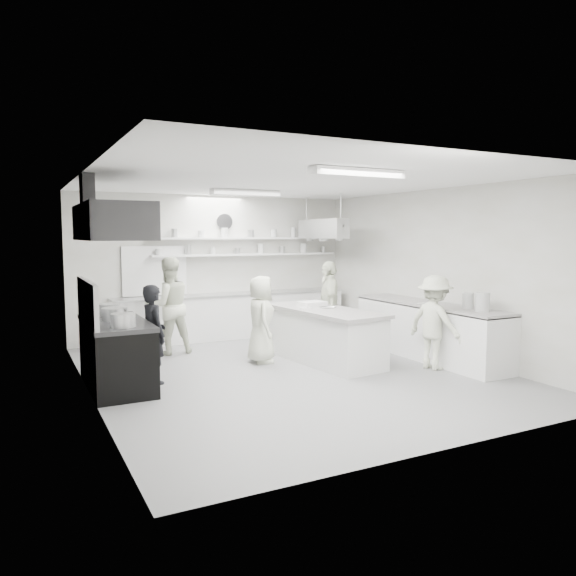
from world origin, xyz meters
name	(u,v)px	position (x,y,z in m)	size (l,w,h in m)	color
floor	(291,373)	(0.00, 0.00, -0.01)	(6.00, 7.00, 0.02)	#969696
ceiling	(291,180)	(0.00, 0.00, 3.01)	(6.00, 7.00, 0.02)	white
wall_back	(215,267)	(0.00, 3.50, 1.50)	(6.00, 0.04, 3.00)	silver
wall_front	(453,303)	(0.00, -3.50, 1.50)	(6.00, 0.04, 3.00)	silver
wall_left	(88,286)	(-3.00, 0.00, 1.50)	(0.04, 7.00, 3.00)	silver
wall_right	(438,272)	(3.00, 0.00, 1.50)	(0.04, 7.00, 3.00)	silver
stove	(117,356)	(-2.60, 0.40, 0.45)	(0.80, 1.80, 0.90)	black
exhaust_hood	(112,222)	(-2.60, 0.40, 2.35)	(0.85, 2.00, 0.50)	#2D2D2F
back_counter	(234,316)	(0.30, 3.20, 0.46)	(5.00, 0.60, 0.92)	white
shelf_lower	(248,255)	(0.70, 3.37, 1.75)	(4.20, 0.26, 0.04)	white
shelf_upper	(248,238)	(0.70, 3.37, 2.10)	(4.20, 0.26, 0.04)	white
pass_through_window	(155,271)	(-1.30, 3.48, 1.45)	(1.30, 0.04, 1.00)	black
wall_clock	(224,222)	(0.20, 3.46, 2.45)	(0.32, 0.32, 0.05)	white
right_counter	(429,332)	(2.65, -0.20, 0.47)	(0.74, 3.30, 0.94)	white
pot_rack	(323,229)	(2.00, 2.40, 2.30)	(0.30, 1.60, 0.40)	#B3B5B7
light_fixture_front	(357,173)	(0.00, -1.80, 2.94)	(1.30, 0.25, 0.10)	white
light_fixture_rear	(246,193)	(0.00, 1.80, 2.94)	(1.30, 0.25, 0.10)	white
prep_island	(324,336)	(0.86, 0.42, 0.43)	(0.87, 2.34, 0.86)	white
stove_pot	(115,316)	(-2.60, 0.45, 1.02)	(0.36, 0.36, 0.23)	#B3B5B7
cook_stove	(154,334)	(-2.07, 0.38, 0.73)	(0.53, 0.35, 1.45)	black
cook_back	(169,306)	(-1.36, 2.22, 0.89)	(0.86, 0.67, 1.77)	silver
cook_island_left	(261,319)	(-0.14, 0.84, 0.74)	(0.73, 0.47, 1.48)	silver
cook_island_right	(329,306)	(1.37, 1.09, 0.85)	(0.99, 0.41, 1.69)	silver
cook_right	(435,322)	(2.18, -0.86, 0.76)	(0.99, 0.57, 1.53)	silver
bowl_island_a	(327,309)	(0.99, 0.52, 0.89)	(0.26, 0.26, 0.06)	#B3B5B7
bowl_island_b	(305,309)	(0.60, 0.61, 0.90)	(0.21, 0.21, 0.07)	white
bowl_right	(425,305)	(2.44, -0.33, 0.97)	(0.24, 0.24, 0.06)	white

